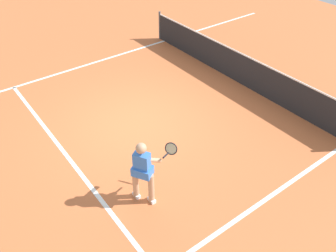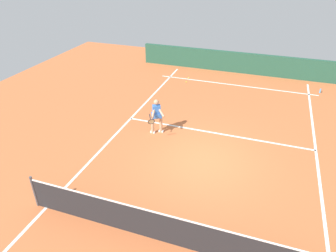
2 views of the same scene
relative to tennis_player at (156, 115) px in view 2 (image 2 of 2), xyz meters
name	(u,v)px [view 2 (image 2 of 2)]	position (x,y,z in m)	size (l,w,h in m)	color
ground_plane	(204,160)	(-2.38, 1.28, -0.85)	(26.64, 26.64, 0.00)	#C66638
court_back_wall	(241,63)	(-2.38, -8.66, -0.20)	(12.97, 0.24, 1.29)	#23513D
baseline_marking	(235,85)	(-2.38, -6.46, -0.84)	(8.97, 0.10, 0.01)	white
service_line_marking	(215,133)	(-2.38, -0.80, -0.84)	(7.97, 0.10, 0.01)	white
sideline_left_marking	(320,184)	(-6.36, 1.28, -0.84)	(0.10, 18.49, 0.01)	white
sideline_right_marking	(109,141)	(1.61, 1.28, -0.84)	(0.10, 18.49, 0.01)	white
court_net	(170,230)	(-2.38, 5.21, -0.33)	(8.65, 0.08, 1.11)	#4C4C51
tennis_player	(156,115)	(0.00, 0.00, 0.00)	(0.68, 1.14, 1.55)	tan
tennis_ball_near	(186,82)	(0.42, -5.93, -0.81)	(0.07, 0.07, 0.07)	#D1E533
tennis_ball_mid	(189,78)	(0.46, -6.59, -0.81)	(0.07, 0.07, 0.07)	#D1E533
water_bottle	(320,91)	(-6.94, -6.88, -0.73)	(0.07, 0.07, 0.24)	#4C9EE5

